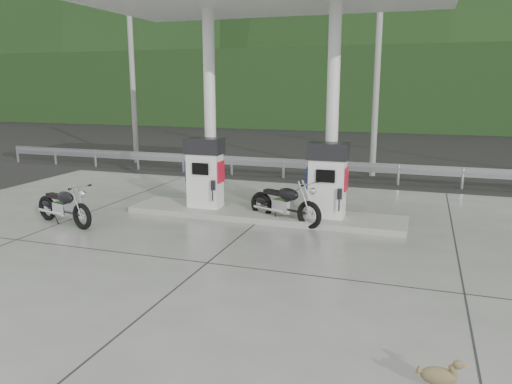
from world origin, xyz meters
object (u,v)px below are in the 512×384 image
(gas_pump_left, at_px, (205,173))
(gas_pump_right, at_px, (327,180))
(motorcycle_left, at_px, (64,206))
(duck, at_px, (438,376))
(motorcycle_right, at_px, (285,204))

(gas_pump_left, xyz_separation_m, gas_pump_right, (3.20, 0.00, 0.00))
(motorcycle_left, distance_m, duck, 9.37)
(motorcycle_right, relative_size, duck, 4.25)
(gas_pump_left, relative_size, motorcycle_right, 0.90)
(gas_pump_left, xyz_separation_m, duck, (5.63, -6.37, -0.88))
(gas_pump_left, distance_m, motorcycle_left, 3.52)
(gas_pump_right, xyz_separation_m, motorcycle_right, (-0.96, -0.34, -0.58))
(motorcycle_left, relative_size, duck, 3.98)
(gas_pump_left, distance_m, duck, 8.55)
(motorcycle_left, xyz_separation_m, duck, (8.36, -4.22, -0.27))
(motorcycle_left, height_order, duck, motorcycle_left)
(motorcycle_left, height_order, motorcycle_right, motorcycle_right)
(motorcycle_left, bearing_deg, gas_pump_right, 36.39)
(motorcycle_right, height_order, duck, motorcycle_right)
(motorcycle_right, bearing_deg, gas_pump_right, 43.08)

